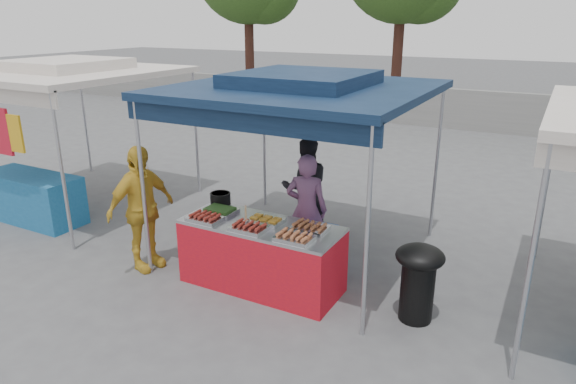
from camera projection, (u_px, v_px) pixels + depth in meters
The scene contains 20 objects.
ground_plane at pixel (266, 282), 6.63m from camera, with size 80.00×80.00×0.00m, color #535456.
back_wall at pixel (450, 109), 15.59m from camera, with size 40.00×0.25×1.20m, color slate.
main_canopy at pixel (301, 88), 6.67m from camera, with size 3.20×3.20×2.57m.
neighbor_stall_left at pixel (52, 120), 8.61m from camera, with size 3.20×3.20×2.57m.
vendor_table at pixel (261, 255), 6.41m from camera, with size 2.00×0.80×0.85m.
food_tray_fl at pixel (205, 218), 6.35m from camera, with size 0.42×0.30×0.07m.
food_tray_fm at pixel (249, 228), 6.06m from camera, with size 0.42×0.30×0.07m.
food_tray_fr at pixel (295, 238), 5.79m from camera, with size 0.42×0.30×0.07m.
food_tray_bl at pixel (220, 211), 6.59m from camera, with size 0.42×0.30×0.07m.
food_tray_bm at pixel (266, 220), 6.29m from camera, with size 0.42×0.30×0.07m.
food_tray_br at pixel (310, 228), 6.07m from camera, with size 0.42×0.30×0.07m.
cooking_pot at pixel (220, 198), 6.90m from camera, with size 0.27×0.27×0.16m, color black.
skewer_cup at pixel (246, 224), 6.15m from camera, with size 0.07×0.07×0.09m, color #AEAFB5.
wok_burner at pixel (418, 276), 5.65m from camera, with size 0.54×0.54×0.91m.
crate_left at pixel (253, 253), 7.11m from camera, with size 0.49×0.34×0.29m, color #123D97.
crate_right at pixel (316, 257), 6.96m from camera, with size 0.52×0.37×0.31m, color #123D97.
crate_stacked at pixel (316, 236), 6.86m from camera, with size 0.50×0.35×0.30m, color #123D97.
vendor_woman at pixel (307, 210), 6.92m from camera, with size 0.57×0.37×1.56m, color #805179.
helper_man at pixel (306, 187), 7.87m from camera, with size 0.75×0.58×1.54m, color black.
customer_person at pixel (141, 209), 6.75m from camera, with size 1.00×0.42×1.70m, color gold.
Camera 1 is at (3.05, -5.05, 3.25)m, focal length 32.00 mm.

